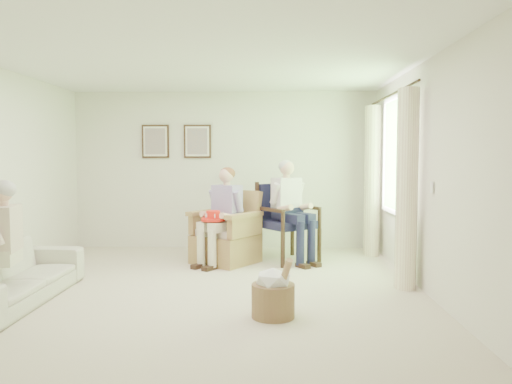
# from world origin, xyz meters

# --- Properties ---
(floor) EXTENTS (5.50, 5.50, 0.00)m
(floor) POSITION_xyz_m (0.00, 0.00, 0.00)
(floor) COLOR #C5B39E
(floor) RESTS_ON ground
(back_wall) EXTENTS (5.00, 0.04, 2.60)m
(back_wall) POSITION_xyz_m (0.00, 2.75, 1.30)
(back_wall) COLOR silver
(back_wall) RESTS_ON ground
(front_wall) EXTENTS (5.00, 0.04, 2.60)m
(front_wall) POSITION_xyz_m (0.00, -2.75, 1.30)
(front_wall) COLOR silver
(front_wall) RESTS_ON ground
(right_wall) EXTENTS (0.04, 5.50, 2.60)m
(right_wall) POSITION_xyz_m (2.50, 0.00, 1.30)
(right_wall) COLOR silver
(right_wall) RESTS_ON ground
(ceiling) EXTENTS (5.00, 5.50, 0.02)m
(ceiling) POSITION_xyz_m (0.00, 0.00, 2.60)
(ceiling) COLOR white
(ceiling) RESTS_ON back_wall
(window) EXTENTS (0.13, 2.50, 1.63)m
(window) POSITION_xyz_m (2.46, 1.20, 1.58)
(window) COLOR #2D6B23
(window) RESTS_ON right_wall
(curtain_left) EXTENTS (0.34, 0.34, 2.30)m
(curtain_left) POSITION_xyz_m (2.33, 0.22, 1.15)
(curtain_left) COLOR #FDF4C6
(curtain_left) RESTS_ON ground
(curtain_right) EXTENTS (0.34, 0.34, 2.30)m
(curtain_right) POSITION_xyz_m (2.33, 2.18, 1.15)
(curtain_right) COLOR #FDF4C6
(curtain_right) RESTS_ON ground
(framed_print_left) EXTENTS (0.45, 0.05, 0.55)m
(framed_print_left) POSITION_xyz_m (-1.15, 2.71, 1.78)
(framed_print_left) COLOR #382114
(framed_print_left) RESTS_ON back_wall
(framed_print_right) EXTENTS (0.45, 0.05, 0.55)m
(framed_print_right) POSITION_xyz_m (-0.45, 2.71, 1.78)
(framed_print_right) COLOR #382114
(framed_print_right) RESTS_ON back_wall
(wicker_armchair) EXTENTS (0.81, 0.80, 1.03)m
(wicker_armchair) POSITION_xyz_m (0.12, 1.57, 0.33)
(wicker_armchair) COLOR #A5834D
(wicker_armchair) RESTS_ON ground
(wood_armchair) EXTENTS (0.73, 0.69, 1.12)m
(wood_armchair) POSITION_xyz_m (1.02, 1.78, 0.62)
(wood_armchair) COLOR black
(wood_armchair) RESTS_ON ground
(sofa) EXTENTS (2.05, 0.80, 0.60)m
(sofa) POSITION_xyz_m (-1.95, -0.51, 0.30)
(sofa) COLOR beige
(sofa) RESTS_ON ground
(person_wicker) EXTENTS (0.40, 0.63, 1.35)m
(person_wicker) POSITION_xyz_m (0.12, 1.44, 0.79)
(person_wicker) COLOR beige
(person_wicker) RESTS_ON ground
(person_dark) EXTENTS (0.40, 0.62, 1.45)m
(person_dark) POSITION_xyz_m (1.02, 1.59, 0.87)
(person_dark) COLOR #1A1B3A
(person_dark) RESTS_ON ground
(red_hat) EXTENTS (0.33, 0.33, 0.14)m
(red_hat) POSITION_xyz_m (-0.03, 1.27, 0.69)
(red_hat) COLOR red
(red_hat) RESTS_ON person_wicker
(hatbox) EXTENTS (0.45, 0.45, 0.60)m
(hatbox) POSITION_xyz_m (0.79, -0.90, 0.24)
(hatbox) COLOR #9F7256
(hatbox) RESTS_ON ground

